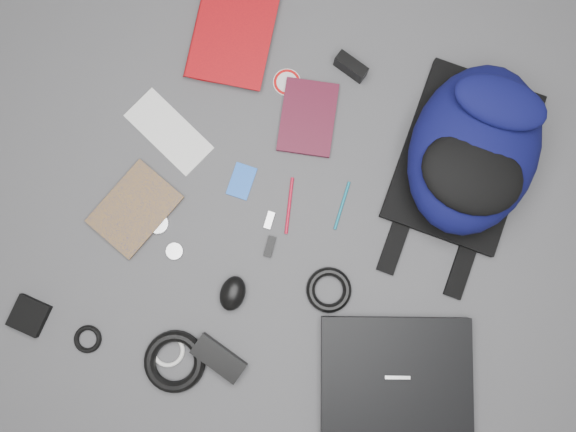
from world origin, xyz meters
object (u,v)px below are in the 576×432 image
(backpack, at_px, (474,149))
(textbook_red, at_px, (195,27))
(pouch, at_px, (29,316))
(comic_book, at_px, (113,190))
(mouse, at_px, (233,293))
(dvd_case, at_px, (308,117))
(compact_camera, at_px, (351,67))
(power_brick, at_px, (219,358))
(laptop, at_px, (396,376))

(backpack, relative_size, textbook_red, 1.74)
(pouch, bearing_deg, comic_book, 78.40)
(pouch, bearing_deg, mouse, 26.59)
(backpack, height_order, mouse, backpack)
(dvd_case, relative_size, pouch, 2.33)
(compact_camera, height_order, pouch, compact_camera)
(backpack, xyz_separation_m, power_brick, (-0.43, -0.73, -0.09))
(dvd_case, relative_size, compact_camera, 2.23)
(dvd_case, distance_m, compact_camera, 0.18)
(comic_book, bearing_deg, compact_camera, 67.84)
(comic_book, relative_size, power_brick, 1.56)
(compact_camera, xyz_separation_m, power_brick, (-0.06, -0.85, -0.01))
(dvd_case, bearing_deg, pouch, -135.85)
(backpack, relative_size, comic_book, 2.27)
(dvd_case, height_order, compact_camera, compact_camera)
(power_brick, distance_m, pouch, 0.51)
(mouse, bearing_deg, backpack, 47.50)
(mouse, bearing_deg, compact_camera, 79.50)
(compact_camera, xyz_separation_m, pouch, (-0.57, -0.92, -0.01))
(dvd_case, distance_m, power_brick, 0.68)
(comic_book, bearing_deg, textbook_red, 104.90)
(backpack, distance_m, mouse, 0.72)
(power_brick, relative_size, pouch, 1.61)
(backpack, xyz_separation_m, laptop, (0.02, -0.61, -0.09))
(mouse, bearing_deg, laptop, -9.72)
(laptop, relative_size, power_brick, 2.73)
(laptop, xyz_separation_m, compact_camera, (-0.39, 0.73, 0.01))
(compact_camera, bearing_deg, power_brick, -77.72)
(comic_book, height_order, power_brick, power_brick)
(dvd_case, bearing_deg, laptop, -63.60)
(power_brick, bearing_deg, compact_camera, 101.26)
(laptop, bearing_deg, compact_camera, 98.12)
(dvd_case, xyz_separation_m, mouse, (-0.02, -0.51, 0.02))
(compact_camera, height_order, mouse, compact_camera)
(laptop, relative_size, compact_camera, 4.23)
(backpack, relative_size, compact_camera, 5.47)
(textbook_red, bearing_deg, comic_book, -103.82)
(textbook_red, xyz_separation_m, power_brick, (0.38, -0.81, 0.00))
(laptop, xyz_separation_m, comic_book, (-0.87, 0.20, -0.01))
(mouse, height_order, pouch, mouse)
(laptop, bearing_deg, backpack, 72.19)
(compact_camera, height_order, power_brick, compact_camera)
(laptop, bearing_deg, textbook_red, 120.33)
(backpack, relative_size, laptop, 1.30)
(dvd_case, height_order, mouse, mouse)
(backpack, height_order, laptop, backpack)
(backpack, xyz_separation_m, pouch, (-0.93, -0.80, -0.09))
(pouch, bearing_deg, compact_camera, 58.53)
(mouse, bearing_deg, textbook_red, 115.64)
(compact_camera, bearing_deg, backpack, -2.54)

